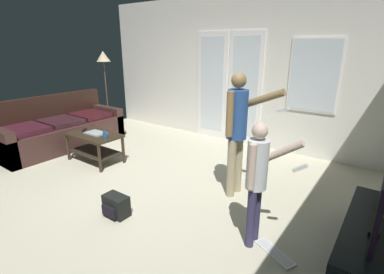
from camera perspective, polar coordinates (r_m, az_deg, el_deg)
ground_plane at (r=4.14m, az=-11.05°, el=-10.04°), size 6.28×5.38×0.02m
wall_back_with_doors at (r=5.80m, az=8.22°, el=12.54°), size 6.28×0.09×2.85m
leather_couch at (r=6.14m, az=-24.76°, el=1.22°), size 0.97×2.30×0.96m
coffee_table at (r=5.10m, az=-18.79°, el=-0.85°), size 0.94×0.54×0.49m
tv_stand at (r=3.16m, az=31.96°, el=-17.78°), size 0.47×1.48×0.41m
flat_screen_tv at (r=2.92m, az=33.58°, el=-9.41°), size 0.08×1.19×0.60m
person_adult at (r=3.62m, az=9.08°, el=2.49°), size 0.71×0.43×1.59m
person_child at (r=2.77m, az=12.91°, el=-7.29°), size 0.51×0.35×1.25m
floor_lamp at (r=7.01m, az=-17.11°, el=13.87°), size 0.30×0.30×1.77m
backpack at (r=3.54m, az=-14.87°, el=-13.07°), size 0.30×0.21×0.25m
loose_keyboard at (r=3.06m, az=16.06°, el=-21.18°), size 0.45×0.31×0.02m
laptop_closed at (r=5.05m, az=-18.55°, el=0.75°), size 0.35×0.23×0.02m
cup_near_edge at (r=4.73m, az=-16.85°, el=0.35°), size 0.07×0.07×0.11m
tv_remote_black at (r=5.31m, az=-20.55°, el=1.34°), size 0.16×0.15×0.02m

